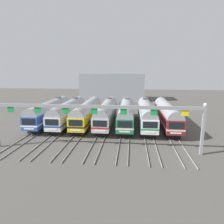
% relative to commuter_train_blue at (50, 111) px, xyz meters
% --- Properties ---
extents(ground_plane, '(160.00, 160.00, 0.00)m').
position_rel_commuter_train_blue_xyz_m(ground_plane, '(11.94, 0.00, -2.69)').
color(ground_plane, '#4C4944').
extents(track_bed, '(25.39, 70.00, 0.15)m').
position_rel_commuter_train_blue_xyz_m(track_bed, '(11.94, 17.00, -2.61)').
color(track_bed, gray).
rests_on(track_bed, ground).
extents(commuter_train_blue, '(2.88, 18.06, 5.05)m').
position_rel_commuter_train_blue_xyz_m(commuter_train_blue, '(0.00, 0.00, 0.00)').
color(commuter_train_blue, '#284C9E').
rests_on(commuter_train_blue, ground).
extents(commuter_train_silver, '(2.88, 18.06, 5.05)m').
position_rel_commuter_train_blue_xyz_m(commuter_train_silver, '(3.98, 0.00, 0.00)').
color(commuter_train_silver, silver).
rests_on(commuter_train_silver, ground).
extents(commuter_train_yellow, '(2.88, 18.06, 4.77)m').
position_rel_commuter_train_blue_xyz_m(commuter_train_yellow, '(7.96, -0.00, -0.00)').
color(commuter_train_yellow, gold).
rests_on(commuter_train_yellow, ground).
extents(commuter_train_stainless, '(2.88, 18.06, 5.05)m').
position_rel_commuter_train_blue_xyz_m(commuter_train_stainless, '(11.94, 0.00, 0.00)').
color(commuter_train_stainless, '#B2B5BA').
rests_on(commuter_train_stainless, ground).
extents(commuter_train_green, '(2.88, 18.06, 5.05)m').
position_rel_commuter_train_blue_xyz_m(commuter_train_green, '(15.93, 0.00, 0.00)').
color(commuter_train_green, '#236B42').
rests_on(commuter_train_green, ground).
extents(commuter_train_white, '(2.88, 18.06, 5.05)m').
position_rel_commuter_train_blue_xyz_m(commuter_train_white, '(19.91, 0.00, 0.00)').
color(commuter_train_white, white).
rests_on(commuter_train_white, ground).
extents(commuter_train_maroon, '(2.88, 18.06, 4.77)m').
position_rel_commuter_train_blue_xyz_m(commuter_train_maroon, '(23.89, -0.00, -0.00)').
color(commuter_train_maroon, maroon).
rests_on(commuter_train_maroon, ground).
extents(catenary_gantry, '(29.13, 0.44, 6.97)m').
position_rel_commuter_train_blue_xyz_m(catenary_gantry, '(11.94, -13.50, 2.73)').
color(catenary_gantry, gray).
rests_on(catenary_gantry, ground).
extents(maintenance_building, '(23.27, 10.00, 9.95)m').
position_rel_commuter_train_blue_xyz_m(maintenance_building, '(9.65, 36.32, 2.29)').
color(maintenance_building, gray).
rests_on(maintenance_building, ground).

